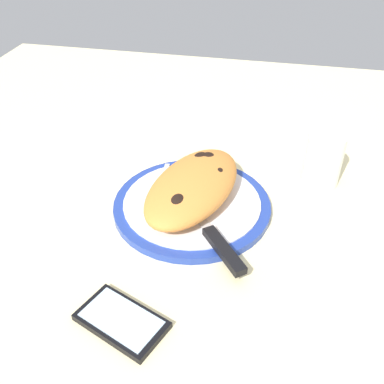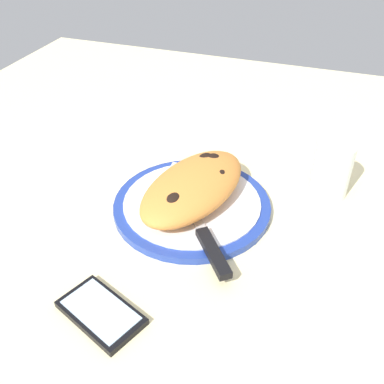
# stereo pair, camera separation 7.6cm
# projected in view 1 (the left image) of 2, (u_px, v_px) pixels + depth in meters

# --- Properties ---
(ground_plane) EXTENTS (1.50, 1.50, 0.03)m
(ground_plane) POSITION_uv_depth(u_px,v_px,m) (192.00, 215.00, 0.79)
(ground_plane) COLOR beige
(plate) EXTENTS (0.28, 0.28, 0.02)m
(plate) POSITION_uv_depth(u_px,v_px,m) (192.00, 205.00, 0.78)
(plate) COLOR #233D99
(plate) RESTS_ON ground_plane
(calzone) EXTENTS (0.27, 0.19, 0.05)m
(calzone) POSITION_uv_depth(u_px,v_px,m) (193.00, 186.00, 0.76)
(calzone) COLOR orange
(calzone) RESTS_ON plate
(fork) EXTENTS (0.16, 0.03, 0.00)m
(fork) POSITION_uv_depth(u_px,v_px,m) (157.00, 194.00, 0.78)
(fork) COLOR silver
(fork) RESTS_ON plate
(knife) EXTENTS (0.21, 0.17, 0.01)m
(knife) POSITION_uv_depth(u_px,v_px,m) (213.00, 237.00, 0.69)
(knife) COLOR silver
(knife) RESTS_ON plate
(smartphone) EXTENTS (0.11, 0.14, 0.01)m
(smartphone) POSITION_uv_depth(u_px,v_px,m) (122.00, 321.00, 0.58)
(smartphone) COLOR black
(smartphone) RESTS_ON ground_plane
(water_glass) EXTENTS (0.07, 0.07, 0.10)m
(water_glass) POSITION_uv_depth(u_px,v_px,m) (323.00, 163.00, 0.82)
(water_glass) COLOR silver
(water_glass) RESTS_ON ground_plane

